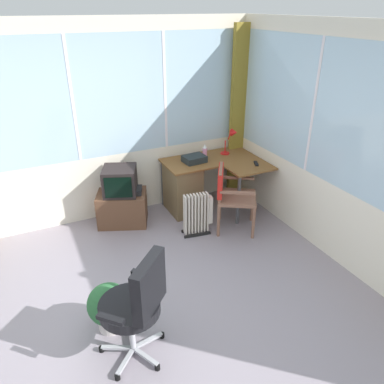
% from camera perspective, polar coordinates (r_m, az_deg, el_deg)
% --- Properties ---
extents(ground, '(5.80, 5.52, 0.06)m').
position_cam_1_polar(ground, '(3.71, -7.72, -20.78)').
color(ground, gray).
extents(north_window_panel, '(4.80, 0.07, 2.58)m').
position_cam_1_polar(north_window_panel, '(4.98, -17.20, 9.11)').
color(north_window_panel, white).
rests_on(north_window_panel, ground).
extents(east_window_panel, '(0.07, 4.52, 2.58)m').
position_cam_1_polar(east_window_panel, '(4.17, 24.53, 4.51)').
color(east_window_panel, white).
rests_on(east_window_panel, ground).
extents(curtain_corner, '(0.25, 0.08, 2.48)m').
position_cam_1_polar(curtain_corner, '(5.65, 7.02, 11.60)').
color(curtain_corner, olive).
rests_on(curtain_corner, ground).
extents(desk, '(1.33, 1.02, 0.73)m').
position_cam_1_polar(desk, '(5.31, -0.71, 1.12)').
color(desk, brown).
rests_on(desk, ground).
extents(desk_lamp, '(0.24, 0.21, 0.39)m').
position_cam_1_polar(desk_lamp, '(5.45, 6.09, 8.28)').
color(desk_lamp, red).
rests_on(desk_lamp, desk).
extents(tv_remote, '(0.10, 0.15, 0.02)m').
position_cam_1_polar(tv_remote, '(5.21, 9.73, 4.30)').
color(tv_remote, black).
rests_on(tv_remote, desk).
extents(spray_bottle, '(0.06, 0.06, 0.22)m').
position_cam_1_polar(spray_bottle, '(5.30, 1.96, 6.12)').
color(spray_bottle, pink).
rests_on(spray_bottle, desk).
extents(paper_tray, '(0.32, 0.26, 0.09)m').
position_cam_1_polar(paper_tray, '(5.20, 0.35, 5.06)').
color(paper_tray, '#21292C').
rests_on(paper_tray, desk).
extents(wooden_armchair, '(0.66, 0.66, 0.86)m').
position_cam_1_polar(wooden_armchair, '(4.82, 5.53, 0.29)').
color(wooden_armchair, '#885C48').
rests_on(wooden_armchair, ground).
extents(office_chair, '(0.60, 0.61, 1.01)m').
position_cam_1_polar(office_chair, '(3.10, -8.32, -16.11)').
color(office_chair, '#B7B7BF').
rests_on(office_chair, ground).
extents(tv_on_stand, '(0.76, 0.65, 0.81)m').
position_cam_1_polar(tv_on_stand, '(5.09, -10.61, -1.08)').
color(tv_on_stand, brown).
rests_on(tv_on_stand, ground).
extents(space_heater, '(0.40, 0.22, 0.57)m').
position_cam_1_polar(space_heater, '(4.81, 0.94, -3.33)').
color(space_heater, silver).
rests_on(space_heater, ground).
extents(potted_plant, '(0.38, 0.38, 0.47)m').
position_cam_1_polar(potted_plant, '(3.59, -12.39, -16.42)').
color(potted_plant, silver).
rests_on(potted_plant, ground).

